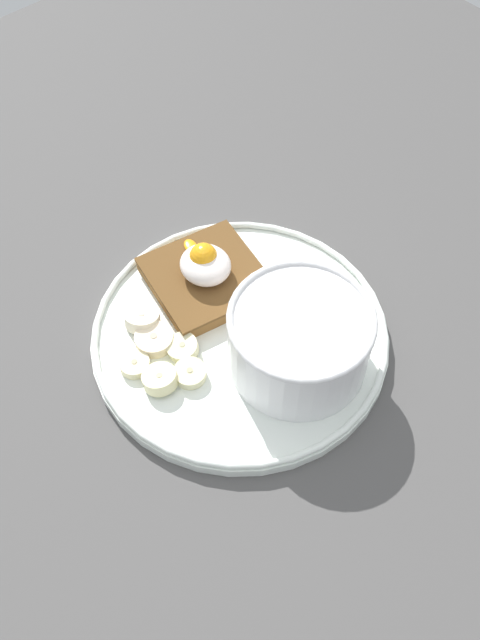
{
  "coord_description": "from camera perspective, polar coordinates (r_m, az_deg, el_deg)",
  "views": [
    {
      "loc": [
        27.27,
        -23.91,
        55.73
      ],
      "look_at": [
        0.0,
        0.0,
        5.0
      ],
      "focal_mm": 40.0,
      "sensor_mm": 36.0,
      "label": 1
    }
  ],
  "objects": [
    {
      "name": "poached_egg",
      "position": [
        0.65,
        -2.84,
        4.6
      ],
      "size": [
        6.94,
        4.57,
        3.29
      ],
      "color": "white",
      "rests_on": "toast_slice"
    },
    {
      "name": "ground_plane",
      "position": [
        0.66,
        0.0,
        -2.03
      ],
      "size": [
        120.0,
        120.0,
        2.0
      ],
      "primitive_type": "cube",
      "color": "#4B4948",
      "rests_on": "ground"
    },
    {
      "name": "banana_slice_inner",
      "position": [
        0.61,
        -6.43,
        -4.72
      ],
      "size": [
        3.42,
        3.25,
        1.77
      ],
      "color": "beige",
      "rests_on": "plate"
    },
    {
      "name": "plate",
      "position": [
        0.64,
        0.0,
        -1.14
      ],
      "size": [
        26.75,
        26.75,
        1.6
      ],
      "color": "white",
      "rests_on": "ground_plane"
    },
    {
      "name": "oatmeal_bowl",
      "position": [
        0.6,
        4.75,
        -1.64
      ],
      "size": [
        12.19,
        12.19,
        6.71
      ],
      "color": "white",
      "rests_on": "plate"
    },
    {
      "name": "banana_slice_right",
      "position": [
        0.65,
        -7.83,
        0.15
      ],
      "size": [
        4.67,
        4.68,
        1.87
      ],
      "color": "#F6E8C7",
      "rests_on": "plate"
    },
    {
      "name": "banana_slice_front",
      "position": [
        0.63,
        -6.89,
        -1.55
      ],
      "size": [
        4.63,
        4.63,
        1.24
      ],
      "color": "#FBE4BF",
      "rests_on": "plate"
    },
    {
      "name": "banana_slice_outer",
      "position": [
        0.63,
        -4.61,
        -2.23
      ],
      "size": [
        3.37,
        3.46,
        1.37
      ],
      "color": "beige",
      "rests_on": "plate"
    },
    {
      "name": "banana_slice_left",
      "position": [
        0.61,
        -4.01,
        -4.28
      ],
      "size": [
        3.95,
        3.94,
        1.2
      ],
      "color": "beige",
      "rests_on": "plate"
    },
    {
      "name": "toast_slice",
      "position": [
        0.67,
        -2.72,
        3.38
      ],
      "size": [
        11.77,
        11.77,
        1.58
      ],
      "color": "brown",
      "rests_on": "plate"
    },
    {
      "name": "banana_slice_back",
      "position": [
        0.62,
        -8.42,
        -3.54
      ],
      "size": [
        3.63,
        3.63,
        0.92
      ],
      "color": "beige",
      "rests_on": "plate"
    }
  ]
}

